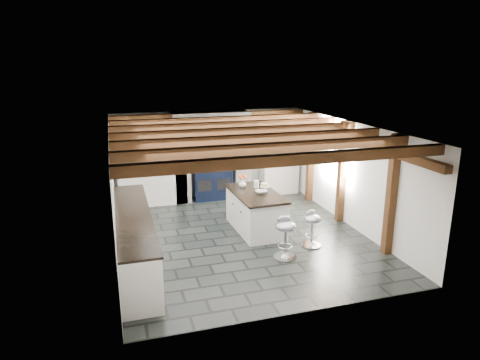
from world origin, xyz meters
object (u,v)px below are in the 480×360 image
object	(u,v)px
range_cooker	(212,181)
kitchen_island	(255,211)
bar_stool_near	(312,224)
bar_stool_far	(285,233)

from	to	relation	value
range_cooker	kitchen_island	world-z (taller)	kitchen_island
range_cooker	bar_stool_near	size ratio (longest dim) A/B	1.37
range_cooker	bar_stool_near	distance (m)	3.76
bar_stool_near	bar_stool_far	xyz separation A→B (m)	(-0.70, -0.35, 0.04)
kitchen_island	bar_stool_far	bearing A→B (deg)	-88.35
bar_stool_far	range_cooker	bearing A→B (deg)	96.88
bar_stool_near	range_cooker	bearing A→B (deg)	87.60
bar_stool_near	bar_stool_far	size ratio (longest dim) A/B	0.91
range_cooker	kitchen_island	bearing A→B (deg)	-80.90
range_cooker	bar_stool_far	bearing A→B (deg)	-83.03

